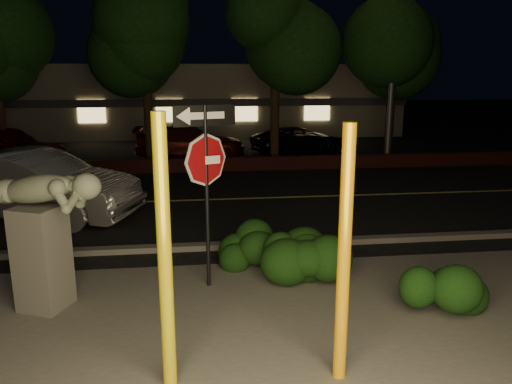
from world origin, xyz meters
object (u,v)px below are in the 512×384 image
silver_sedan (34,186)px  parked_car_red (4,146)px  parked_car_dark (299,140)px  yellow_pole_right (344,258)px  sculpture (41,225)px  parked_car_darkred (190,142)px  yellow_pole_left (165,258)px  signpost (206,161)px

silver_sedan → parked_car_red: 8.09m
parked_car_dark → yellow_pole_right: bearing=155.8°
parked_car_dark → parked_car_red: bearing=85.0°
sculpture → parked_car_darkred: (2.17, 13.90, -0.69)m
yellow_pole_left → silver_sedan: bearing=116.2°
parked_car_red → parked_car_darkred: (7.13, 1.37, -0.14)m
sculpture → parked_car_darkred: 14.08m
parked_car_darkred → yellow_pole_left: bearing=179.2°
parked_car_red → yellow_pole_right: bearing=-127.5°
parked_car_red → parked_car_darkred: parked_car_red is taller
parked_car_red → parked_car_dark: parked_car_red is taller
yellow_pole_right → signpost: (-1.49, 2.85, 0.66)m
silver_sedan → yellow_pole_right: bearing=-123.8°
silver_sedan → parked_car_dark: (8.70, 9.29, -0.26)m
yellow_pole_right → parked_car_darkred: bearing=96.5°
parked_car_dark → yellow_pole_left: bearing=149.2°
sculpture → yellow_pole_right: bearing=-7.2°
sculpture → parked_car_dark: (7.04, 14.44, -0.77)m
yellow_pole_left → sculpture: bearing=131.2°
silver_sedan → parked_car_dark: 12.73m
silver_sedan → parked_car_dark: size_ratio=1.21×
yellow_pole_right → sculpture: (-4.02, 2.34, -0.18)m
yellow_pole_left → parked_car_dark: size_ratio=0.75×
yellow_pole_left → parked_car_red: yellow_pole_left is taller
parked_car_dark → sculpture: bearing=140.0°
yellow_pole_left → parked_car_dark: (5.05, 16.71, -1.02)m
yellow_pole_left → parked_car_darkred: yellow_pole_left is taller
silver_sedan → yellow_pole_left: bearing=-134.8°
yellow_pole_right → parked_car_dark: size_ratio=0.72×
sculpture → silver_sedan: 5.44m
yellow_pole_right → silver_sedan: bearing=127.2°
silver_sedan → parked_car_darkred: size_ratio=1.11×
parked_car_darkred → parked_car_dark: 4.91m
parked_car_darkred → parked_car_dark: size_ratio=1.09×
signpost → sculpture: (-2.53, -0.51, -0.85)m
signpost → parked_car_red: bearing=103.1°
yellow_pole_left → sculpture: yellow_pole_left is taller
parked_car_red → parked_car_dark: 12.16m
yellow_pole_right → sculpture: yellow_pole_right is taller
silver_sedan → parked_car_red: bearing=43.1°
yellow_pole_right → parked_car_dark: 17.07m
parked_car_red → signpost: bearing=-126.7°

